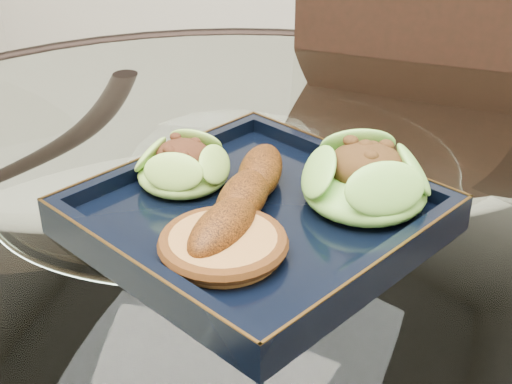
% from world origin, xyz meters
% --- Properties ---
extents(dining_table, '(1.13, 1.13, 0.77)m').
position_xyz_m(dining_table, '(-0.00, -0.00, 0.60)').
color(dining_table, white).
rests_on(dining_table, ground).
extents(dining_chair, '(0.44, 0.44, 0.98)m').
position_xyz_m(dining_chair, '(0.11, 0.37, 0.55)').
color(dining_chair, black).
rests_on(dining_chair, ground).
extents(navy_plate, '(0.35, 0.35, 0.02)m').
position_xyz_m(navy_plate, '(0.04, -0.04, 0.77)').
color(navy_plate, black).
rests_on(navy_plate, dining_table).
extents(lettuce_wrap_left, '(0.11, 0.11, 0.03)m').
position_xyz_m(lettuce_wrap_left, '(-0.04, -0.01, 0.80)').
color(lettuce_wrap_left, '#5A992C').
rests_on(lettuce_wrap_left, navy_plate).
extents(lettuce_wrap_right, '(0.12, 0.12, 0.04)m').
position_xyz_m(lettuce_wrap_right, '(0.13, 0.01, 0.80)').
color(lettuce_wrap_right, '#5AA530').
rests_on(lettuce_wrap_right, navy_plate).
extents(roasted_plantain, '(0.05, 0.19, 0.04)m').
position_xyz_m(roasted_plantain, '(0.04, -0.05, 0.80)').
color(roasted_plantain, '#67300A').
rests_on(roasted_plantain, navy_plate).
extents(crumb_patty, '(0.12, 0.12, 0.02)m').
position_xyz_m(crumb_patty, '(0.04, -0.11, 0.79)').
color(crumb_patty, '#A56637').
rests_on(crumb_patty, navy_plate).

